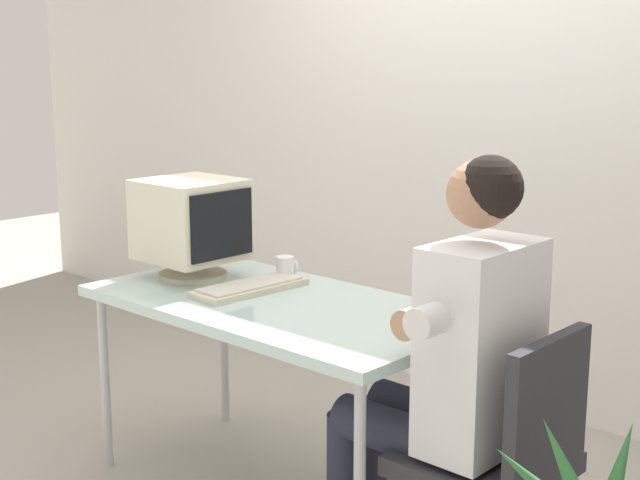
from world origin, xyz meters
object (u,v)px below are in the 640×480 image
at_px(office_chair, 503,452).
at_px(person_seated, 450,360).
at_px(crt_monitor, 192,221).
at_px(keyboard, 250,287).
at_px(desk_mug, 286,268).
at_px(desk, 278,314).

distance_m(office_chair, person_seated, 0.30).
bearing_deg(person_seated, crt_monitor, 177.47).
relative_size(crt_monitor, keyboard, 0.84).
height_order(crt_monitor, desk_mug, crt_monitor).
bearing_deg(office_chair, crt_monitor, 177.80).
bearing_deg(office_chair, desk_mug, 166.41).
height_order(person_seated, desk_mug, person_seated).
xyz_separation_m(crt_monitor, desk_mug, (0.29, 0.23, -0.18)).
relative_size(desk, office_chair, 1.67).
height_order(desk, crt_monitor, crt_monitor).
distance_m(crt_monitor, office_chair, 1.53).
bearing_deg(desk_mug, person_seated, -16.15).
xyz_separation_m(person_seated, desk_mug, (-0.97, 0.28, 0.08)).
bearing_deg(office_chair, keyboard, 176.85).
bearing_deg(person_seated, keyboard, 176.21).
bearing_deg(crt_monitor, desk, -1.26).
relative_size(person_seated, desk_mug, 14.50).
relative_size(keyboard, person_seated, 0.34).
distance_m(keyboard, office_chair, 1.17).
xyz_separation_m(crt_monitor, keyboard, (0.32, 0.01, -0.21)).
height_order(keyboard, person_seated, person_seated).
xyz_separation_m(office_chair, desk_mug, (-1.16, 0.28, 0.31)).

